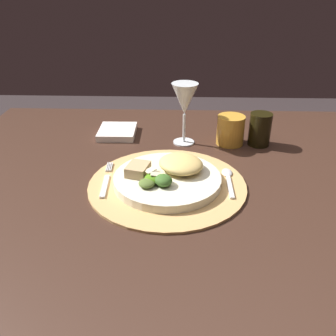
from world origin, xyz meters
The scene contains 12 objects.
dining_table centered at (0.00, 0.00, 0.54)m, with size 1.21×0.99×0.71m.
placemat centered at (0.01, -0.05, 0.71)m, with size 0.37×0.37×0.01m, color tan.
dinner_plate centered at (0.01, -0.05, 0.73)m, with size 0.25×0.25×0.02m, color silver.
pasta_serving centered at (0.04, -0.02, 0.75)m, with size 0.11×0.10×0.03m, color #E4C06C.
salad_greens centered at (-0.01, -0.09, 0.75)m, with size 0.09×0.07×0.03m.
bread_piece centered at (-0.06, -0.05, 0.75)m, with size 0.06×0.05×0.02m, color tan.
fork centered at (-0.14, -0.05, 0.72)m, with size 0.02×0.17×0.00m.
spoon centered at (0.15, -0.03, 0.72)m, with size 0.03×0.13×0.01m.
napkin centered at (-0.16, 0.25, 0.72)m, with size 0.11×0.12×0.02m, color white.
wine_glass centered at (0.05, 0.20, 0.84)m, with size 0.08×0.08×0.18m.
amber_tumbler centered at (0.18, 0.20, 0.75)m, with size 0.08×0.08×0.09m, color gold.
dark_tumbler centered at (0.27, 0.19, 0.76)m, with size 0.06×0.06×0.10m, color black.
Camera 1 is at (0.03, -0.78, 1.15)m, focal length 38.36 mm.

